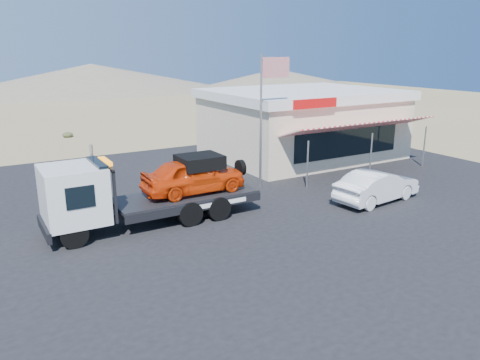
{
  "coord_description": "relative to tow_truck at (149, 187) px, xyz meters",
  "views": [
    {
      "loc": [
        -6.72,
        -13.03,
        6.19
      ],
      "look_at": [
        1.8,
        1.42,
        1.5
      ],
      "focal_mm": 35.0,
      "sensor_mm": 36.0,
      "label": 1
    }
  ],
  "objects": [
    {
      "name": "tow_truck",
      "position": [
        0.0,
        0.0,
        0.0
      ],
      "size": [
        7.71,
        2.29,
        2.58
      ],
      "color": "black",
      "rests_on": "asphalt_lot"
    },
    {
      "name": "asphalt_lot",
      "position": [
        3.34,
        0.41,
        -1.38
      ],
      "size": [
        32.0,
        24.0,
        0.02
      ],
      "primitive_type": "cube",
      "color": "black",
      "rests_on": "ground"
    },
    {
      "name": "ground",
      "position": [
        1.34,
        -2.59,
        -1.39
      ],
      "size": [
        120.0,
        120.0,
        0.0
      ],
      "primitive_type": "plane",
      "color": "#8F7B51",
      "rests_on": "ground"
    },
    {
      "name": "white_sedan",
      "position": [
        9.09,
        -2.38,
        -0.7
      ],
      "size": [
        4.19,
        1.87,
        1.34
      ],
      "primitive_type": "imported",
      "rotation": [
        0.0,
        0.0,
        1.69
      ],
      "color": "silver",
      "rests_on": "asphalt_lot"
    },
    {
      "name": "flagpole",
      "position": [
        6.28,
        1.91,
        2.37
      ],
      "size": [
        1.55,
        0.1,
        6.0
      ],
      "color": "#99999E",
      "rests_on": "asphalt_lot"
    },
    {
      "name": "jerky_store",
      "position": [
        11.84,
        6.39,
        0.6
      ],
      "size": [
        10.4,
        9.97,
        3.9
      ],
      "color": "beige",
      "rests_on": "asphalt_lot"
    }
  ]
}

